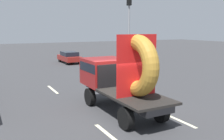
{
  "coord_description": "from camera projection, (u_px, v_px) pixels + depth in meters",
  "views": [
    {
      "loc": [
        -5.66,
        -9.51,
        3.86
      ],
      "look_at": [
        -0.02,
        1.1,
        1.87
      ],
      "focal_mm": 40.1,
      "sensor_mm": 36.0,
      "label": 1
    }
  ],
  "objects": [
    {
      "name": "lane_dash_right_far",
      "position": [
        98.0,
        83.0,
        17.8
      ],
      "size": [
        0.16,
        2.53,
        0.01
      ],
      "primitive_type": "cube",
      "rotation": [
        0.0,
        0.0,
        1.57
      ],
      "color": "beige",
      "rests_on": "ground_plane"
    },
    {
      "name": "distant_sedan",
      "position": [
        69.0,
        57.0,
        28.38
      ],
      "size": [
        1.7,
        3.97,
        1.29
      ],
      "color": "black",
      "rests_on": "ground_plane"
    },
    {
      "name": "lane_dash_left_near",
      "position": [
        108.0,
        135.0,
        9.22
      ],
      "size": [
        0.16,
        2.18,
        0.01
      ],
      "primitive_type": "cube",
      "rotation": [
        0.0,
        0.0,
        1.57
      ],
      "color": "beige",
      "rests_on": "ground_plane"
    },
    {
      "name": "flatbed_truck",
      "position": [
        117.0,
        75.0,
        11.74
      ],
      "size": [
        2.02,
        5.61,
        3.64
      ],
      "color": "black",
      "rests_on": "ground_plane"
    },
    {
      "name": "traffic_light",
      "position": [
        129.0,
        23.0,
        21.66
      ],
      "size": [
        0.42,
        0.36,
        6.72
      ],
      "color": "gray",
      "rests_on": "ground_plane"
    },
    {
      "name": "ground_plane",
      "position": [
        124.0,
        113.0,
        11.53
      ],
      "size": [
        120.0,
        120.0,
        0.0
      ],
      "primitive_type": "plane",
      "color": "#38383A"
    },
    {
      "name": "lane_dash_right_near",
      "position": [
        172.0,
        117.0,
        11.04
      ],
      "size": [
        0.16,
        2.83,
        0.01
      ],
      "primitive_type": "cube",
      "rotation": [
        0.0,
        0.0,
        1.57
      ],
      "color": "beige",
      "rests_on": "ground_plane"
    },
    {
      "name": "lane_dash_left_far",
      "position": [
        53.0,
        89.0,
        16.04
      ],
      "size": [
        0.16,
        2.32,
        0.01
      ],
      "primitive_type": "cube",
      "rotation": [
        0.0,
        0.0,
        1.57
      ],
      "color": "beige",
      "rests_on": "ground_plane"
    }
  ]
}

